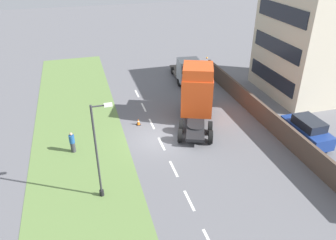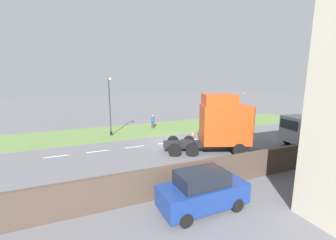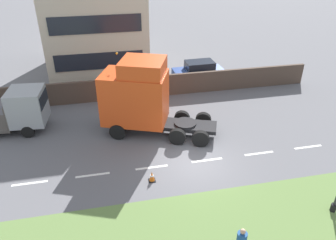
{
  "view_description": "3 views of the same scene",
  "coord_description": "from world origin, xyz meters",
  "views": [
    {
      "loc": [
        -5.27,
        -20.91,
        13.71
      ],
      "look_at": [
        0.82,
        0.35,
        1.39
      ],
      "focal_mm": 35.0,
      "sensor_mm": 36.0,
      "label": 1
    },
    {
      "loc": [
        19.1,
        -8.62,
        6.28
      ],
      "look_at": [
        -0.3,
        -0.5,
        2.17
      ],
      "focal_mm": 24.0,
      "sensor_mm": 36.0,
      "label": 2
    },
    {
      "loc": [
        -14.27,
        4.59,
        11.25
      ],
      "look_at": [
        0.69,
        1.43,
        2.51
      ],
      "focal_mm": 35.0,
      "sensor_mm": 36.0,
      "label": 3
    }
  ],
  "objects": [
    {
      "name": "ground_plane",
      "position": [
        0.0,
        0.0,
        0.0
      ],
      "size": [
        120.0,
        120.0,
        0.0
      ],
      "primitive_type": "plane",
      "color": "slate",
      "rests_on": "ground"
    },
    {
      "name": "grass_verge",
      "position": [
        -6.0,
        0.0,
        0.01
      ],
      "size": [
        7.0,
        44.0,
        0.01
      ],
      "color": "#607F42",
      "rests_on": "ground"
    },
    {
      "name": "lane_markings",
      "position": [
        0.0,
        -0.7,
        0.0
      ],
      "size": [
        0.16,
        21.0,
        0.0
      ],
      "color": "white",
      "rests_on": "ground"
    },
    {
      "name": "boundary_wall",
      "position": [
        9.0,
        0.0,
        0.85
      ],
      "size": [
        0.25,
        24.0,
        1.71
      ],
      "color": "#4C3D33",
      "rests_on": "ground"
    },
    {
      "name": "building_block",
      "position": [
        16.62,
        4.78,
        5.16
      ],
      "size": [
        8.41,
        8.55,
        11.41
      ],
      "color": "beige",
      "rests_on": "ground"
    },
    {
      "name": "lorry_cab",
      "position": [
        3.99,
        2.56,
        2.44
      ],
      "size": [
        4.84,
        7.35,
        5.0
      ],
      "rotation": [
        0.0,
        0.0,
        -0.37
      ],
      "color": "black",
      "rests_on": "ground"
    },
    {
      "name": "flatbed_truck",
      "position": [
        5.71,
        9.97,
        1.48
      ],
      "size": [
        2.72,
        6.21,
        2.81
      ],
      "rotation": [
        0.0,
        0.0,
        3.05
      ],
      "color": "#999EA3",
      "rests_on": "ground"
    },
    {
      "name": "parked_car",
      "position": [
        10.72,
        -3.34,
        0.96
      ],
      "size": [
        1.98,
        4.29,
        1.95
      ],
      "rotation": [
        0.0,
        0.0,
        0.03
      ],
      "color": "navy",
      "rests_on": "ground"
    },
    {
      "name": "lamp_post",
      "position": [
        -4.85,
        -5.22,
        2.92
      ],
      "size": [
        1.25,
        0.27,
        6.14
      ],
      "color": "black",
      "rests_on": "ground"
    },
    {
      "name": "pedestrian",
      "position": [
        -6.46,
        0.06,
        0.8
      ],
      "size": [
        0.39,
        0.39,
        1.63
      ],
      "color": "#333338",
      "rests_on": "ground"
    },
    {
      "name": "traffic_cone_lead",
      "position": [
        -1.11,
        2.66,
        0.28
      ],
      "size": [
        0.36,
        0.36,
        0.58
      ],
      "color": "black",
      "rests_on": "ground"
    }
  ]
}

